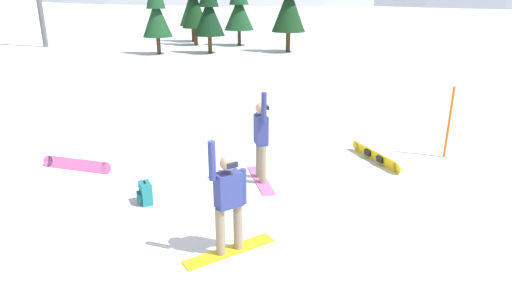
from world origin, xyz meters
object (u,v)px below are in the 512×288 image
Objects in this scene: backpack_teal at (145,193)px; trail_marker_pole at (449,123)px; pine_tree_broad at (194,2)px; loose_snowboard_near_right at (77,164)px; snowboarder_foreground at (229,201)px; pine_tree_twin at (192,1)px; pine_tree_leaning at (289,1)px; loose_snowboard_near_left at (375,156)px; snowboarder_midground at (261,139)px; pine_tree_slender at (156,11)px; pine_tree_short at (209,9)px; pine_tree_young at (239,6)px.

backpack_teal is 0.26× the size of trail_marker_pole.
trail_marker_pole is 0.31× the size of pine_tree_broad.
loose_snowboard_near_right is at bearing 148.49° from backpack_teal.
pine_tree_broad reaches higher than snowboarder_foreground.
pine_tree_twin is at bearing 107.80° from snowboarder_foreground.
pine_tree_leaning reaches higher than pine_tree_twin.
pine_tree_broad is (-11.20, 22.59, 3.04)m from loose_snowboard_near_left.
pine_tree_broad reaches higher than snowboarder_midground.
pine_tree_slender is at bearing 116.80° from snowboarder_midground.
pine_tree_broad is (-8.61, 24.15, 2.22)m from snowboarder_midground.
pine_tree_young reaches higher than pine_tree_short.
snowboarder_midground is at bearing -153.40° from trail_marker_pole.
backpack_teal is at bearing -91.84° from pine_tree_leaning.
pine_tree_short is at bearing -164.48° from pine_tree_leaning.
pine_tree_slender is at bearing 124.94° from loose_snowboard_near_left.
snowboarder_foreground is at bearing -35.03° from backpack_teal.
loose_snowboard_near_left is 0.28× the size of pine_tree_leaning.
pine_tree_broad is 3.33m from pine_tree_young.
pine_tree_twin is at bearing 109.72° from snowboarder_midground.
loose_snowboard_near_right is 0.30× the size of pine_tree_leaning.
loose_snowboard_near_left is 0.29× the size of pine_tree_broad.
snowboarder_midground is 21.54m from pine_tree_leaning.
pine_tree_slender is 7.59m from pine_tree_twin.
snowboarder_foreground is 30.99m from pine_tree_twin.
backpack_teal is 23.04m from pine_tree_leaning.
snowboarder_midground is 4.42m from loose_snowboard_near_right.
loose_snowboard_near_left is 5.55m from backpack_teal.
pine_tree_twin is (-8.19, 5.22, -0.18)m from pine_tree_leaning.
pine_tree_leaning reaches higher than snowboarder_midground.
loose_snowboard_near_right is at bearing -165.56° from trail_marker_pole.
loose_snowboard_near_left is 27.95m from pine_tree_twin.
loose_snowboard_near_right is 7.12m from loose_snowboard_near_left.
backpack_teal is at bearing -75.11° from pine_tree_twin.
pine_tree_slender is 3.34m from pine_tree_short.
trail_marker_pole is 20.16m from pine_tree_leaning.
snowboarder_midground is 3.13m from loose_snowboard_near_left.
pine_tree_short is at bearing 16.60° from pine_tree_slender.
pine_tree_leaning is 1.06× the size of pine_tree_twin.
loose_snowboard_near_left is at bearing -78.77° from pine_tree_leaning.
trail_marker_pole is at bearing -60.36° from pine_tree_twin.
pine_tree_broad is (-4.27, 24.21, 3.05)m from loose_snowboard_near_right.
pine_tree_leaning is 9.71m from pine_tree_twin.
trail_marker_pole is 28.16m from pine_tree_twin.
pine_tree_twin reaches higher than pine_tree_young.
pine_tree_twin is 7.33m from pine_tree_short.
pine_tree_leaning is 1.17× the size of pine_tree_young.
pine_tree_short is 1.00× the size of pine_tree_young.
pine_tree_slender is 8.60m from pine_tree_leaning.
pine_tree_young is at bearing 6.80° from pine_tree_broad.
snowboarder_midground is 21.04m from pine_tree_short.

